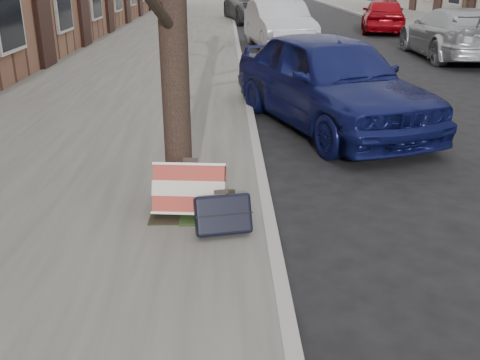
{
  "coord_description": "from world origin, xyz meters",
  "views": [
    {
      "loc": [
        -1.67,
        -3.83,
        2.39
      ],
      "look_at": [
        -1.54,
        0.8,
        0.57
      ],
      "focal_mm": 40.0,
      "sensor_mm": 36.0,
      "label": 1
    }
  ],
  "objects_px": {
    "car_near_mid": "(279,25)",
    "car_near_front": "(329,80)",
    "suitcase_navy": "(223,214)",
    "suitcase_red": "(190,189)"
  },
  "relations": [
    {
      "from": "car_near_front",
      "to": "suitcase_red",
      "type": "bearing_deg",
      "value": -138.37
    },
    {
      "from": "suitcase_navy",
      "to": "car_near_front",
      "type": "distance_m",
      "value": 4.38
    },
    {
      "from": "car_near_front",
      "to": "car_near_mid",
      "type": "xyz_separation_m",
      "value": [
        0.07,
        9.34,
        -0.0
      ]
    },
    {
      "from": "suitcase_red",
      "to": "suitcase_navy",
      "type": "xyz_separation_m",
      "value": [
        0.33,
        -0.43,
        -0.07
      ]
    },
    {
      "from": "suitcase_navy",
      "to": "car_near_mid",
      "type": "distance_m",
      "value": 13.49
    },
    {
      "from": "suitcase_red",
      "to": "car_near_front",
      "type": "bearing_deg",
      "value": 65.54
    },
    {
      "from": "suitcase_navy",
      "to": "car_near_mid",
      "type": "bearing_deg",
      "value": 72.09
    },
    {
      "from": "car_near_mid",
      "to": "car_near_front",
      "type": "bearing_deg",
      "value": -97.11
    },
    {
      "from": "suitcase_red",
      "to": "car_near_mid",
      "type": "relative_size",
      "value": 0.15
    },
    {
      "from": "car_near_front",
      "to": "car_near_mid",
      "type": "distance_m",
      "value": 9.34
    }
  ]
}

